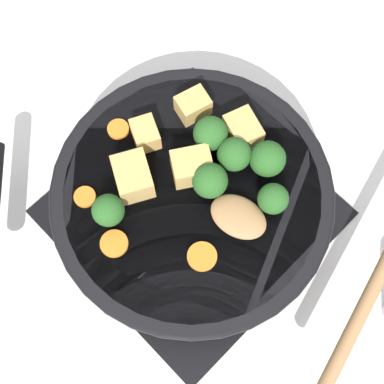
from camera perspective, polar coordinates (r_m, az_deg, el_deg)
name	(u,v)px	position (r m, az deg, el deg)	size (l,w,h in m)	color
ground_plane	(192,213)	(0.71, 0.00, -2.24)	(2.40, 2.40, 0.00)	white
front_burner_grate	(192,210)	(0.69, 0.00, -1.96)	(0.31, 0.31, 0.03)	black
skillet_pan	(191,199)	(0.65, -0.15, -0.75)	(0.41, 0.39, 0.06)	black
wooden_spoon	(316,261)	(0.61, 13.08, -7.18)	(0.26, 0.24, 0.02)	#A87A4C
tofu_cube_center_large	(193,106)	(0.65, 0.10, 9.20)	(0.04, 0.03, 0.03)	tan
tofu_cube_near_handle	(145,134)	(0.64, -5.00, 6.17)	(0.04, 0.03, 0.03)	tan
tofu_cube_east_chunk	(192,167)	(0.62, -0.01, 2.71)	(0.05, 0.04, 0.04)	tan
tofu_cube_west_chunk	(243,131)	(0.64, 5.42, 6.52)	(0.04, 0.03, 0.03)	tan
tofu_cube_back_piece	(133,177)	(0.61, -6.30, 1.62)	(0.05, 0.04, 0.04)	tan
broccoli_floret_near_spoon	(211,134)	(0.62, 1.99, 6.25)	(0.04, 0.04, 0.05)	#709956
broccoli_floret_center_top	(273,199)	(0.60, 8.64, -0.74)	(0.04, 0.04, 0.04)	#709956
broccoli_floret_east_rim	(234,154)	(0.62, 4.53, 4.02)	(0.04, 0.04, 0.05)	#709956
broccoli_floret_west_rim	(268,159)	(0.62, 8.06, 3.50)	(0.04, 0.04, 0.05)	#709956
broccoli_floret_north_edge	(210,181)	(0.60, 1.93, 1.21)	(0.04, 0.04, 0.05)	#709956
broccoli_floret_south_cluster	(108,211)	(0.60, -8.92, -1.96)	(0.04, 0.04, 0.04)	#709956
carrot_slice_orange_thin	(202,257)	(0.60, 1.08, -6.90)	(0.03, 0.03, 0.01)	orange
carrot_slice_near_center	(114,244)	(0.61, -8.30, -5.47)	(0.03, 0.03, 0.01)	orange
carrot_slice_edge_slice	(85,197)	(0.63, -11.35, -0.52)	(0.03, 0.03, 0.01)	orange
carrot_slice_under_broccoli	(118,129)	(0.66, -7.88, 6.66)	(0.03, 0.03, 0.01)	orange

